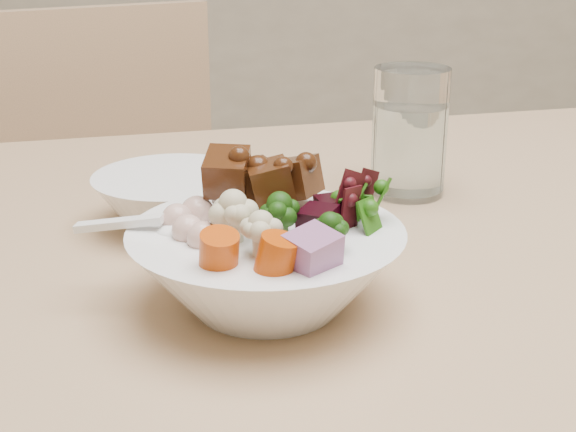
{
  "coord_description": "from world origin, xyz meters",
  "views": [
    {
      "loc": [
        -0.4,
        -0.59,
        1.04
      ],
      "look_at": [
        -0.37,
        -0.08,
        0.85
      ],
      "focal_mm": 50.0,
      "sensor_mm": 36.0,
      "label": 1
    }
  ],
  "objects_px": {
    "chair_far": "(123,270)",
    "food_bowl": "(269,262)",
    "water_glass": "(409,137)",
    "side_bowl": "(173,200)",
    "dining_table": "(450,352)"
  },
  "relations": [
    {
      "from": "chair_far",
      "to": "food_bowl",
      "type": "xyz_separation_m",
      "value": [
        0.21,
        -0.67,
        0.3
      ]
    },
    {
      "from": "food_bowl",
      "to": "water_glass",
      "type": "bearing_deg",
      "value": 58.54
    },
    {
      "from": "side_bowl",
      "to": "dining_table",
      "type": "bearing_deg",
      "value": -22.96
    },
    {
      "from": "dining_table",
      "to": "water_glass",
      "type": "bearing_deg",
      "value": 81.37
    },
    {
      "from": "water_glass",
      "to": "chair_far",
      "type": "bearing_deg",
      "value": 129.15
    },
    {
      "from": "dining_table",
      "to": "chair_far",
      "type": "bearing_deg",
      "value": 109.87
    },
    {
      "from": "chair_far",
      "to": "food_bowl",
      "type": "height_order",
      "value": "chair_far"
    },
    {
      "from": "food_bowl",
      "to": "side_bowl",
      "type": "distance_m",
      "value": 0.18
    },
    {
      "from": "dining_table",
      "to": "side_bowl",
      "type": "relative_size",
      "value": 13.08
    },
    {
      "from": "dining_table",
      "to": "chair_far",
      "type": "distance_m",
      "value": 0.74
    },
    {
      "from": "dining_table",
      "to": "chair_far",
      "type": "xyz_separation_m",
      "value": [
        -0.36,
        0.61,
        -0.19
      ]
    },
    {
      "from": "chair_far",
      "to": "water_glass",
      "type": "bearing_deg",
      "value": -77.75
    },
    {
      "from": "chair_far",
      "to": "water_glass",
      "type": "relative_size",
      "value": 7.33
    },
    {
      "from": "chair_far",
      "to": "dining_table",
      "type": "bearing_deg",
      "value": -86.18
    },
    {
      "from": "chair_far",
      "to": "side_bowl",
      "type": "bearing_deg",
      "value": -102.37
    }
  ]
}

